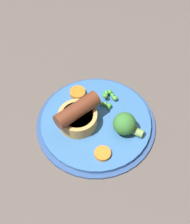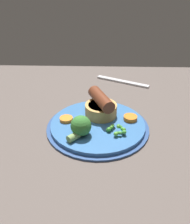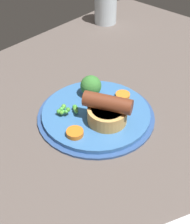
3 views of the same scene
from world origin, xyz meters
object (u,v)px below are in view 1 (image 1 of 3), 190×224
(sausage_pudding, at_px, (78,116))
(carrot_slice_1, at_px, (103,153))
(carrot_slice_0, at_px, (78,93))
(broccoli_floret_near, at_px, (125,122))
(dinner_plate, at_px, (96,124))
(pea_pile, at_px, (108,98))

(sausage_pudding, height_order, carrot_slice_1, sausage_pudding)
(carrot_slice_1, bearing_deg, carrot_slice_0, -177.10)
(carrot_slice_0, bearing_deg, broccoli_floret_near, 30.84)
(dinner_plate, distance_m, sausage_pudding, 0.05)
(sausage_pudding, height_order, broccoli_floret_near, sausage_pudding)
(pea_pile, distance_m, carrot_slice_1, 0.13)
(broccoli_floret_near, height_order, carrot_slice_1, broccoli_floret_near)
(sausage_pudding, xyz_separation_m, carrot_slice_0, (-0.07, 0.02, -0.02))
(sausage_pudding, bearing_deg, carrot_slice_1, -95.91)
(pea_pile, bearing_deg, carrot_slice_0, -121.39)
(broccoli_floret_near, distance_m, carrot_slice_1, 0.07)
(sausage_pudding, xyz_separation_m, pea_pile, (-0.04, 0.08, -0.02))
(dinner_plate, bearing_deg, pea_pile, 137.99)
(pea_pile, distance_m, broccoli_floret_near, 0.08)
(broccoli_floret_near, height_order, carrot_slice_0, broccoli_floret_near)
(dinner_plate, bearing_deg, carrot_slice_0, -167.76)
(pea_pile, height_order, carrot_slice_1, pea_pile)
(broccoli_floret_near, relative_size, carrot_slice_1, 1.88)
(dinner_plate, relative_size, sausage_pudding, 2.46)
(pea_pile, xyz_separation_m, carrot_slice_0, (-0.03, -0.06, -0.00))
(dinner_plate, bearing_deg, carrot_slice_1, -6.84)
(dinner_plate, distance_m, carrot_slice_1, 0.08)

